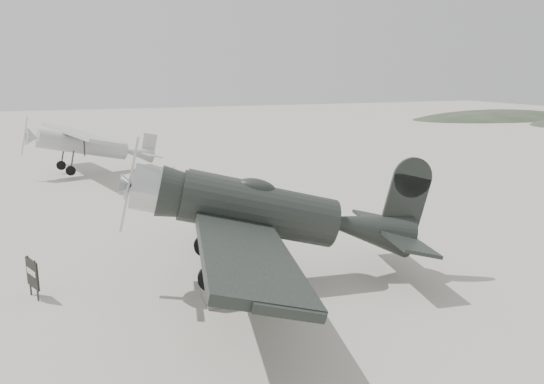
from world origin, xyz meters
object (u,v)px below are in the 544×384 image
Objects in this scene: equipment_block at (233,286)px; sign_board at (32,274)px; lowwing_monoplane at (273,213)px; highwing_monoplane at (88,142)px.

equipment_block is 1.37× the size of sign_board.
lowwing_monoplane is 20.88m from highwing_monoplane.
highwing_monoplane reaches higher than sign_board.
highwing_monoplane is at bearing 60.76° from sign_board.
equipment_block is (-1.50, -0.77, -1.74)m from lowwing_monoplane.
highwing_monoplane is 9.71× the size of sign_board.
sign_board is (-6.61, 1.36, -1.44)m from lowwing_monoplane.
lowwing_monoplane reaches higher than equipment_block.
highwing_monoplane is at bearing 112.59° from lowwing_monoplane.
lowwing_monoplane is at bearing -91.86° from highwing_monoplane.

